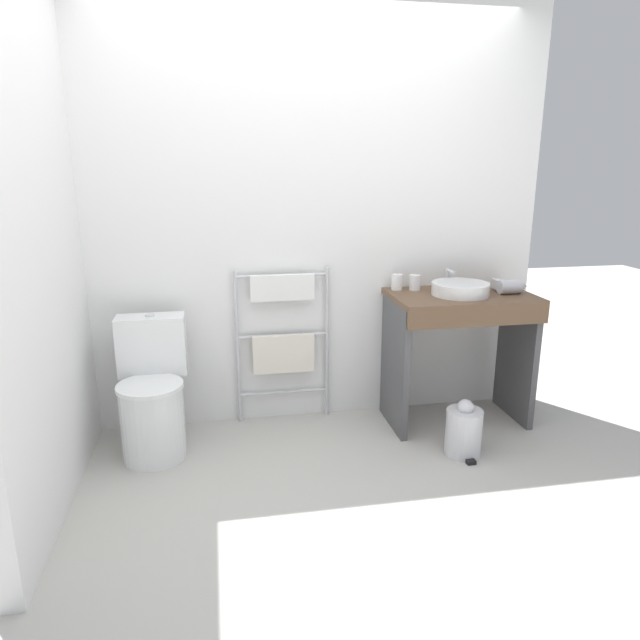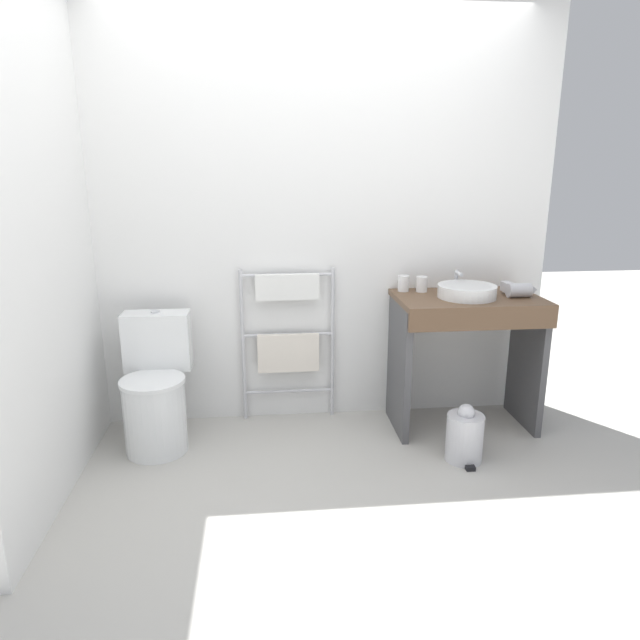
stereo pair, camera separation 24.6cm
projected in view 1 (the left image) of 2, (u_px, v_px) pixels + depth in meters
The scene contains 12 objects.
ground_plane at pixel (358, 523), 2.64m from camera, with size 12.00×12.00×0.00m, color #B2AFA8.
wall_back at pixel (311, 210), 3.51m from camera, with size 2.93×0.12×2.66m, color white.
wall_side at pixel (35, 226), 2.62m from camera, with size 0.12×1.84×2.66m, color white.
toilet at pixel (152, 397), 3.22m from camera, with size 0.39×0.51×0.78m.
towel_radiator at pixel (283, 331), 3.56m from camera, with size 0.59×0.06×0.99m.
vanity_counter at pixel (459, 338), 3.54m from camera, with size 0.86×0.54×0.84m.
sink_basin at pixel (460, 288), 3.44m from camera, with size 0.34×0.34×0.07m.
faucet at pixel (449, 276), 3.61m from camera, with size 0.02×0.10×0.13m.
cup_near_wall at pixel (397, 282), 3.58m from camera, with size 0.07×0.07×0.10m.
cup_near_edge at pixel (415, 283), 3.58m from camera, with size 0.07×0.07×0.09m.
hair_dryer at pixel (510, 286), 3.49m from camera, with size 0.18×0.19×0.09m.
trash_bin at pixel (464, 431), 3.23m from camera, with size 0.21×0.24×0.33m.
Camera 1 is at (-0.59, -2.22, 1.60)m, focal length 32.00 mm.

